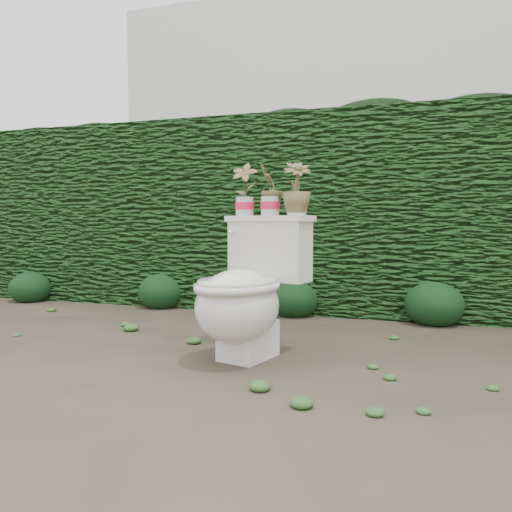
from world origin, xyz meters
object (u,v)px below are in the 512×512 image
(potted_plant_center, at_px, (270,191))
(potted_plant_right, at_px, (297,190))
(toilet, at_px, (246,294))
(potted_plant_left, at_px, (245,190))

(potted_plant_center, distance_m, potted_plant_right, 0.17)
(toilet, xyz_separation_m, potted_plant_left, (-0.11, 0.28, 0.57))
(potted_plant_left, bearing_deg, potted_plant_right, -12.88)
(potted_plant_center, xyz_separation_m, potted_plant_right, (0.16, -0.04, -0.00))
(toilet, bearing_deg, potted_plant_center, 89.09)
(potted_plant_left, relative_size, potted_plant_center, 1.05)
(potted_plant_right, bearing_deg, toilet, -164.78)
(potted_plant_center, bearing_deg, potted_plant_right, 93.60)
(toilet, distance_m, potted_plant_left, 0.64)
(potted_plant_center, bearing_deg, potted_plant_left, -86.40)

